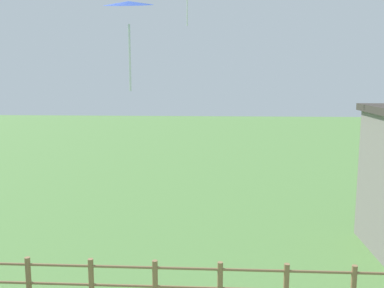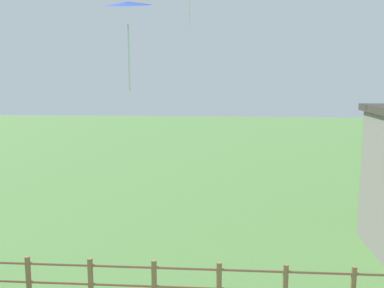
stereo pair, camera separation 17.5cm
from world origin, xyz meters
The scene contains 2 objects.
wooden_fence centered at (0.00, 6.50, 0.71)m, with size 21.63×0.14×1.27m.
kite_blue_delta centered at (-1.35, 6.48, 7.50)m, with size 1.18×1.18×2.16m.
Camera 1 is at (0.70, -3.63, 5.88)m, focal length 40.00 mm.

